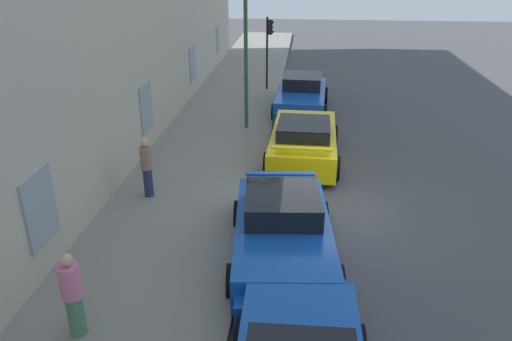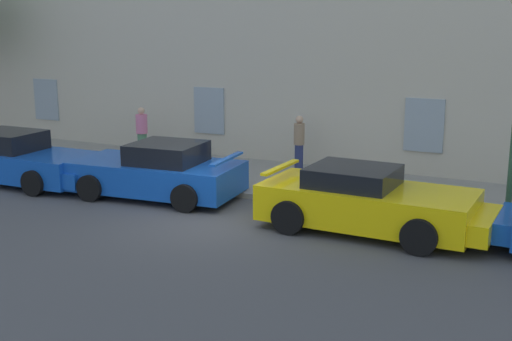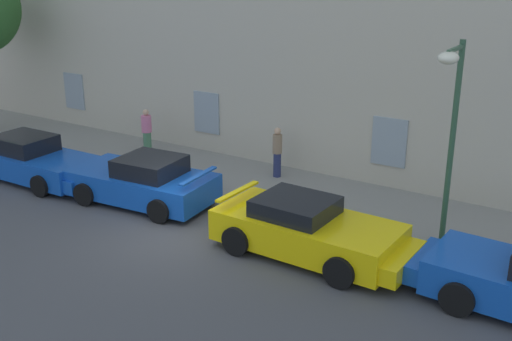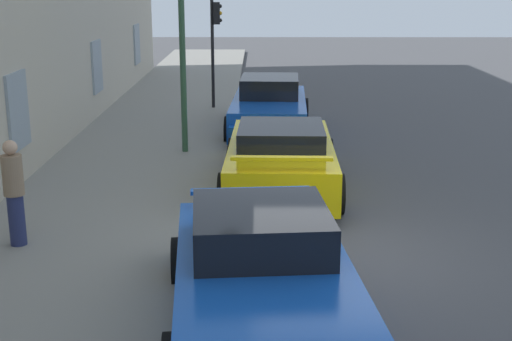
{
  "view_description": "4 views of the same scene",
  "coord_description": "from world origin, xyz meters",
  "px_view_note": "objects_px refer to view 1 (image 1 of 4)",
  "views": [
    {
      "loc": [
        -11.63,
        0.78,
        6.26
      ],
      "look_at": [
        0.77,
        2.01,
        0.72
      ],
      "focal_mm": 34.77,
      "sensor_mm": 36.0,
      "label": 1
    },
    {
      "loc": [
        7.44,
        -12.86,
        4.52
      ],
      "look_at": [
        0.03,
        2.19,
        0.7
      ],
      "focal_mm": 46.97,
      "sensor_mm": 36.0,
      "label": 2
    },
    {
      "loc": [
        9.78,
        -11.45,
        6.93
      ],
      "look_at": [
        0.93,
        2.32,
        1.24
      ],
      "focal_mm": 43.19,
      "sensor_mm": 36.0,
      "label": 3
    },
    {
      "loc": [
        -10.05,
        1.18,
        4.14
      ],
      "look_at": [
        1.14,
        1.21,
        1.04
      ],
      "focal_mm": 49.41,
      "sensor_mm": 36.0,
      "label": 4
    }
  ],
  "objects_px": {
    "sportscar_white_middle": "(304,139)",
    "sportscar_tail_end": "(301,98)",
    "traffic_light": "(269,40)",
    "street_lamp": "(259,32)",
    "sportscar_yellow_flank": "(283,237)",
    "pedestrian_strolling": "(72,294)",
    "pedestrian_admiring": "(147,167)"
  },
  "relations": [
    {
      "from": "pedestrian_admiring",
      "to": "street_lamp",
      "type": "bearing_deg",
      "value": -21.96
    },
    {
      "from": "traffic_light",
      "to": "pedestrian_strolling",
      "type": "xyz_separation_m",
      "value": [
        -17.08,
        2.01,
        -1.47
      ]
    },
    {
      "from": "sportscar_white_middle",
      "to": "street_lamp",
      "type": "height_order",
      "value": "street_lamp"
    },
    {
      "from": "pedestrian_strolling",
      "to": "sportscar_white_middle",
      "type": "bearing_deg",
      "value": -23.35
    },
    {
      "from": "sportscar_yellow_flank",
      "to": "traffic_light",
      "type": "relative_size",
      "value": 1.45
    },
    {
      "from": "sportscar_white_middle",
      "to": "pedestrian_admiring",
      "type": "relative_size",
      "value": 3.03
    },
    {
      "from": "sportscar_tail_end",
      "to": "pedestrian_admiring",
      "type": "distance_m",
      "value": 9.38
    },
    {
      "from": "sportscar_white_middle",
      "to": "pedestrian_strolling",
      "type": "bearing_deg",
      "value": 156.65
    },
    {
      "from": "traffic_light",
      "to": "street_lamp",
      "type": "height_order",
      "value": "street_lamp"
    },
    {
      "from": "traffic_light",
      "to": "pedestrian_admiring",
      "type": "distance_m",
      "value": 12.09
    },
    {
      "from": "traffic_light",
      "to": "street_lamp",
      "type": "xyz_separation_m",
      "value": [
        -5.77,
        -0.06,
        1.24
      ]
    },
    {
      "from": "traffic_light",
      "to": "street_lamp",
      "type": "relative_size",
      "value": 0.67
    },
    {
      "from": "sportscar_tail_end",
      "to": "street_lamp",
      "type": "bearing_deg",
      "value": 147.78
    },
    {
      "from": "pedestrian_admiring",
      "to": "sportscar_yellow_flank",
      "type": "bearing_deg",
      "value": -124.28
    },
    {
      "from": "sportscar_yellow_flank",
      "to": "sportscar_white_middle",
      "type": "bearing_deg",
      "value": -3.58
    },
    {
      "from": "traffic_light",
      "to": "pedestrian_strolling",
      "type": "height_order",
      "value": "traffic_light"
    },
    {
      "from": "sportscar_yellow_flank",
      "to": "street_lamp",
      "type": "height_order",
      "value": "street_lamp"
    },
    {
      "from": "traffic_light",
      "to": "pedestrian_strolling",
      "type": "distance_m",
      "value": 17.26
    },
    {
      "from": "sportscar_yellow_flank",
      "to": "street_lamp",
      "type": "xyz_separation_m",
      "value": [
        8.57,
        1.35,
        3.05
      ]
    },
    {
      "from": "sportscar_white_middle",
      "to": "pedestrian_strolling",
      "type": "xyz_separation_m",
      "value": [
        -8.8,
        3.8,
        0.33
      ]
    },
    {
      "from": "traffic_light",
      "to": "street_lamp",
      "type": "bearing_deg",
      "value": -179.39
    },
    {
      "from": "sportscar_tail_end",
      "to": "pedestrian_strolling",
      "type": "relative_size",
      "value": 3.09
    },
    {
      "from": "sportscar_white_middle",
      "to": "street_lamp",
      "type": "bearing_deg",
      "value": 34.57
    },
    {
      "from": "sportscar_white_middle",
      "to": "sportscar_tail_end",
      "type": "relative_size",
      "value": 0.99
    },
    {
      "from": "sportscar_yellow_flank",
      "to": "sportscar_tail_end",
      "type": "relative_size",
      "value": 0.97
    },
    {
      "from": "pedestrian_strolling",
      "to": "traffic_light",
      "type": "bearing_deg",
      "value": -6.72
    },
    {
      "from": "sportscar_tail_end",
      "to": "pedestrian_strolling",
      "type": "bearing_deg",
      "value": 165.21
    },
    {
      "from": "sportscar_white_middle",
      "to": "sportscar_tail_end",
      "type": "distance_m",
      "value": 4.99
    },
    {
      "from": "sportscar_yellow_flank",
      "to": "traffic_light",
      "type": "height_order",
      "value": "traffic_light"
    },
    {
      "from": "sportscar_tail_end",
      "to": "traffic_light",
      "type": "relative_size",
      "value": 1.5
    },
    {
      "from": "sportscar_tail_end",
      "to": "street_lamp",
      "type": "distance_m",
      "value": 4.21
    },
    {
      "from": "sportscar_yellow_flank",
      "to": "pedestrian_admiring",
      "type": "height_order",
      "value": "pedestrian_admiring"
    }
  ]
}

